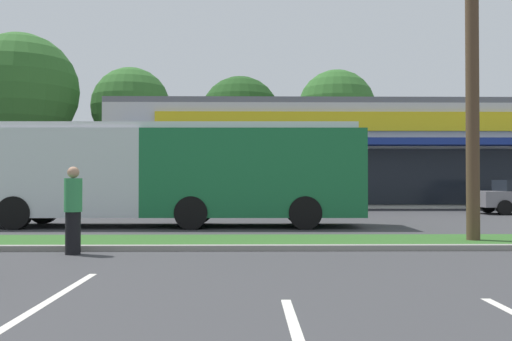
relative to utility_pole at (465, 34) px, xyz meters
name	(u,v)px	position (x,y,z in m)	size (l,w,h in m)	color
grass_median	(278,242)	(-4.29, 0.26, -4.78)	(56.00, 2.20, 0.12)	#2D5B23
curb_lip	(281,248)	(-4.29, -0.96, -4.78)	(56.00, 0.24, 0.12)	gray
parking_stripe_0	(37,308)	(-7.42, -6.29, -4.84)	(0.12, 4.80, 0.01)	silver
storefront_building	(345,158)	(1.17, 22.97, -1.94)	(27.28, 14.75, 5.79)	beige
tree_left	(20,91)	(-21.48, 28.57, 3.12)	(8.30, 8.30, 12.12)	#473323
tree_mid_left	(131,107)	(-13.87, 30.39, 2.19)	(5.92, 5.92, 10.01)	#473323
tree_mid	(240,116)	(-5.58, 31.35, 1.58)	(6.20, 6.20, 9.53)	#473323
tree_mid_right	(337,108)	(2.07, 32.22, 2.32)	(6.10, 6.10, 10.23)	#473323
utility_pole	(465,34)	(0.00, 0.00, 0.00)	(3.03, 2.40, 9.01)	#4C3826
city_bus	(166,171)	(-7.61, 5.37, -3.08)	(12.51, 2.79, 3.25)	#196638
pedestrian_by_pole	(73,210)	(-8.48, -1.49, -3.96)	(0.35, 0.35, 1.75)	black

